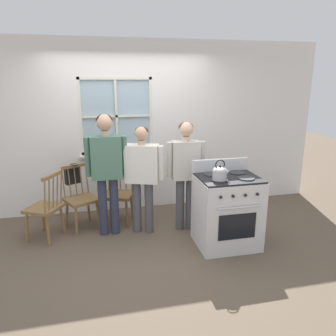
{
  "coord_description": "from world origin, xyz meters",
  "views": [
    {
      "loc": [
        -0.54,
        -3.81,
        2.11
      ],
      "look_at": [
        0.35,
        0.13,
        1.0
      ],
      "focal_mm": 35.0,
      "sensor_mm": 36.0,
      "label": 1
    }
  ],
  "objects_px": {
    "chair_by_window": "(81,199)",
    "potted_plant": "(102,149)",
    "stove": "(227,210)",
    "handbag": "(73,175)",
    "person_teen_center": "(142,171)",
    "chair_center_cluster": "(45,208)",
    "kettle": "(220,173)",
    "person_elderly_left": "(106,163)",
    "chair_near_wall": "(118,194)",
    "person_adult_right": "(186,166)"
  },
  "relations": [
    {
      "from": "kettle",
      "to": "handbag",
      "type": "relative_size",
      "value": 0.8
    },
    {
      "from": "chair_center_cluster",
      "to": "potted_plant",
      "type": "distance_m",
      "value": 1.28
    },
    {
      "from": "person_teen_center",
      "to": "person_adult_right",
      "type": "height_order",
      "value": "person_adult_right"
    },
    {
      "from": "potted_plant",
      "to": "person_teen_center",
      "type": "bearing_deg",
      "value": -60.13
    },
    {
      "from": "chair_by_window",
      "to": "stove",
      "type": "distance_m",
      "value": 2.07
    },
    {
      "from": "chair_by_window",
      "to": "kettle",
      "type": "distance_m",
      "value": 2.07
    },
    {
      "from": "potted_plant",
      "to": "chair_by_window",
      "type": "bearing_deg",
      "value": -122.46
    },
    {
      "from": "person_elderly_left",
      "to": "chair_center_cluster",
      "type": "bearing_deg",
      "value": 177.27
    },
    {
      "from": "kettle",
      "to": "handbag",
      "type": "height_order",
      "value": "kettle"
    },
    {
      "from": "person_adult_right",
      "to": "handbag",
      "type": "bearing_deg",
      "value": 164.22
    },
    {
      "from": "person_elderly_left",
      "to": "potted_plant",
      "type": "bearing_deg",
      "value": 92.91
    },
    {
      "from": "stove",
      "to": "handbag",
      "type": "xyz_separation_m",
      "value": [
        -1.95,
        1.15,
        0.28
      ]
    },
    {
      "from": "chair_near_wall",
      "to": "person_adult_right",
      "type": "bearing_deg",
      "value": -7.56
    },
    {
      "from": "person_elderly_left",
      "to": "kettle",
      "type": "relative_size",
      "value": 6.76
    },
    {
      "from": "chair_by_window",
      "to": "handbag",
      "type": "xyz_separation_m",
      "value": [
        -0.11,
        0.21,
        0.32
      ]
    },
    {
      "from": "person_teen_center",
      "to": "stove",
      "type": "height_order",
      "value": "person_teen_center"
    },
    {
      "from": "person_elderly_left",
      "to": "stove",
      "type": "distance_m",
      "value": 1.69
    },
    {
      "from": "person_elderly_left",
      "to": "potted_plant",
      "type": "height_order",
      "value": "person_elderly_left"
    },
    {
      "from": "handbag",
      "to": "kettle",
      "type": "bearing_deg",
      "value": -35.71
    },
    {
      "from": "chair_center_cluster",
      "to": "person_elderly_left",
      "type": "xyz_separation_m",
      "value": [
        0.83,
        -0.05,
        0.59
      ]
    },
    {
      "from": "person_teen_center",
      "to": "handbag",
      "type": "relative_size",
      "value": 4.89
    },
    {
      "from": "stove",
      "to": "potted_plant",
      "type": "relative_size",
      "value": 3.36
    },
    {
      "from": "person_adult_right",
      "to": "handbag",
      "type": "height_order",
      "value": "person_adult_right"
    },
    {
      "from": "person_teen_center",
      "to": "kettle",
      "type": "height_order",
      "value": "person_teen_center"
    },
    {
      "from": "chair_near_wall",
      "to": "kettle",
      "type": "height_order",
      "value": "kettle"
    },
    {
      "from": "chair_center_cluster",
      "to": "kettle",
      "type": "relative_size",
      "value": 3.73
    },
    {
      "from": "person_adult_right",
      "to": "handbag",
      "type": "xyz_separation_m",
      "value": [
        -1.55,
        0.58,
        -0.18
      ]
    },
    {
      "from": "chair_near_wall",
      "to": "person_teen_center",
      "type": "relative_size",
      "value": 0.61
    },
    {
      "from": "kettle",
      "to": "chair_near_wall",
      "type": "bearing_deg",
      "value": 134.44
    },
    {
      "from": "chair_by_window",
      "to": "potted_plant",
      "type": "bearing_deg",
      "value": 30.99
    },
    {
      "from": "person_teen_center",
      "to": "person_adult_right",
      "type": "distance_m",
      "value": 0.6
    },
    {
      "from": "person_elderly_left",
      "to": "stove",
      "type": "bearing_deg",
      "value": -22.86
    },
    {
      "from": "stove",
      "to": "kettle",
      "type": "relative_size",
      "value": 4.39
    },
    {
      "from": "person_elderly_left",
      "to": "handbag",
      "type": "distance_m",
      "value": 0.75
    },
    {
      "from": "chair_by_window",
      "to": "handbag",
      "type": "bearing_deg",
      "value": 90.0
    },
    {
      "from": "chair_center_cluster",
      "to": "person_elderly_left",
      "type": "distance_m",
      "value": 1.02
    },
    {
      "from": "potted_plant",
      "to": "handbag",
      "type": "bearing_deg",
      "value": -143.64
    },
    {
      "from": "chair_by_window",
      "to": "stove",
      "type": "relative_size",
      "value": 0.85
    },
    {
      "from": "person_adult_right",
      "to": "kettle",
      "type": "bearing_deg",
      "value": -67.43
    },
    {
      "from": "person_elderly_left",
      "to": "person_teen_center",
      "type": "distance_m",
      "value": 0.49
    },
    {
      "from": "person_adult_right",
      "to": "stove",
      "type": "distance_m",
      "value": 0.83
    },
    {
      "from": "person_teen_center",
      "to": "potted_plant",
      "type": "distance_m",
      "value": 1.02
    },
    {
      "from": "chair_near_wall",
      "to": "kettle",
      "type": "xyz_separation_m",
      "value": [
        1.13,
        -1.16,
        0.59
      ]
    },
    {
      "from": "potted_plant",
      "to": "chair_center_cluster",
      "type": "bearing_deg",
      "value": -135.58
    },
    {
      "from": "chair_near_wall",
      "to": "stove",
      "type": "bearing_deg",
      "value": -18.94
    },
    {
      "from": "chair_center_cluster",
      "to": "kettle",
      "type": "xyz_separation_m",
      "value": [
        2.13,
        -0.82,
        0.59
      ]
    },
    {
      "from": "person_elderly_left",
      "to": "person_adult_right",
      "type": "relative_size",
      "value": 1.08
    },
    {
      "from": "chair_center_cluster",
      "to": "potted_plant",
      "type": "relative_size",
      "value": 2.86
    },
    {
      "from": "chair_by_window",
      "to": "person_elderly_left",
      "type": "height_order",
      "value": "person_elderly_left"
    },
    {
      "from": "stove",
      "to": "person_teen_center",
      "type": "bearing_deg",
      "value": 148.86
    }
  ]
}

